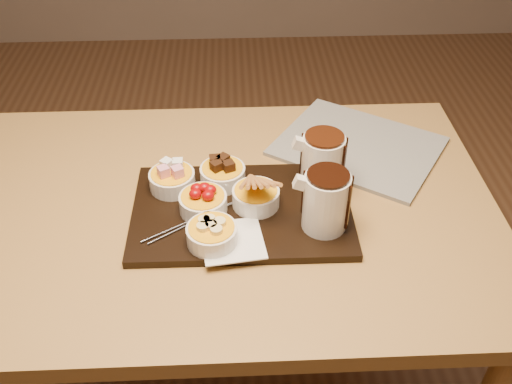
{
  "coord_description": "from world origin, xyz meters",
  "views": [
    {
      "loc": [
        0.04,
        -0.94,
        1.56
      ],
      "look_at": [
        0.08,
        -0.04,
        0.81
      ],
      "focal_mm": 40.0,
      "sensor_mm": 36.0,
      "label": 1
    }
  ],
  "objects_px": {
    "dining_table": "(222,237)",
    "serving_board": "(242,211)",
    "bowl_strawberries": "(203,203)",
    "pitcher_dark_chocolate": "(326,202)",
    "newspaper": "(358,146)",
    "pitcher_milk_chocolate": "(322,162)"
  },
  "relations": [
    {
      "from": "serving_board",
      "to": "pitcher_dark_chocolate",
      "type": "height_order",
      "value": "pitcher_dark_chocolate"
    },
    {
      "from": "dining_table",
      "to": "serving_board",
      "type": "distance_m",
      "value": 0.12
    },
    {
      "from": "bowl_strawberries",
      "to": "pitcher_dark_chocolate",
      "type": "height_order",
      "value": "pitcher_dark_chocolate"
    },
    {
      "from": "bowl_strawberries",
      "to": "pitcher_milk_chocolate",
      "type": "distance_m",
      "value": 0.27
    },
    {
      "from": "bowl_strawberries",
      "to": "newspaper",
      "type": "relative_size",
      "value": 0.27
    },
    {
      "from": "bowl_strawberries",
      "to": "newspaper",
      "type": "distance_m",
      "value": 0.44
    },
    {
      "from": "pitcher_milk_chocolate",
      "to": "newspaper",
      "type": "relative_size",
      "value": 0.34
    },
    {
      "from": "serving_board",
      "to": "bowl_strawberries",
      "type": "height_order",
      "value": "bowl_strawberries"
    },
    {
      "from": "bowl_strawberries",
      "to": "pitcher_dark_chocolate",
      "type": "relative_size",
      "value": 0.8
    },
    {
      "from": "bowl_strawberries",
      "to": "serving_board",
      "type": "bearing_deg",
      "value": 3.24
    },
    {
      "from": "dining_table",
      "to": "newspaper",
      "type": "xyz_separation_m",
      "value": [
        0.34,
        0.2,
        0.1
      ]
    },
    {
      "from": "dining_table",
      "to": "newspaper",
      "type": "bearing_deg",
      "value": 30.28
    },
    {
      "from": "dining_table",
      "to": "pitcher_dark_chocolate",
      "type": "distance_m",
      "value": 0.29
    },
    {
      "from": "dining_table",
      "to": "pitcher_milk_chocolate",
      "type": "height_order",
      "value": "pitcher_milk_chocolate"
    },
    {
      "from": "serving_board",
      "to": "bowl_strawberries",
      "type": "distance_m",
      "value": 0.08
    },
    {
      "from": "pitcher_dark_chocolate",
      "to": "bowl_strawberries",
      "type": "bearing_deg",
      "value": 167.35
    },
    {
      "from": "serving_board",
      "to": "pitcher_dark_chocolate",
      "type": "xyz_separation_m",
      "value": [
        0.16,
        -0.06,
        0.07
      ]
    },
    {
      "from": "pitcher_dark_chocolate",
      "to": "pitcher_milk_chocolate",
      "type": "relative_size",
      "value": 1.0
    },
    {
      "from": "dining_table",
      "to": "serving_board",
      "type": "relative_size",
      "value": 2.61
    },
    {
      "from": "pitcher_dark_chocolate",
      "to": "newspaper",
      "type": "relative_size",
      "value": 0.34
    },
    {
      "from": "serving_board",
      "to": "bowl_strawberries",
      "type": "xyz_separation_m",
      "value": [
        -0.08,
        -0.0,
        0.03
      ]
    },
    {
      "from": "dining_table",
      "to": "newspaper",
      "type": "relative_size",
      "value": 3.26
    }
  ]
}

